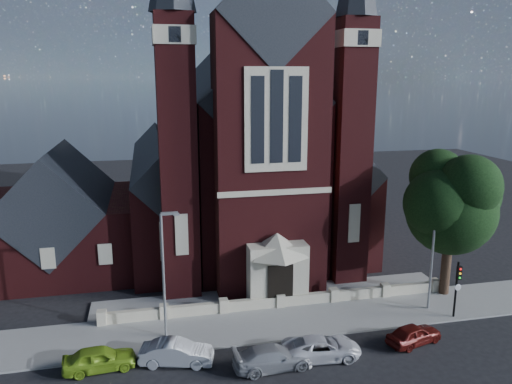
{
  "coord_description": "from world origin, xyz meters",
  "views": [
    {
      "loc": [
        -8.63,
        -24.69,
        15.81
      ],
      "look_at": [
        -0.51,
        12.0,
        7.14
      ],
      "focal_mm": 35.0,
      "sensor_mm": 36.0,
      "label": 1
    }
  ],
  "objects_px": {
    "car_silver_b": "(273,357)",
    "street_lamp_right": "(434,247)",
    "car_dark_red": "(414,334)",
    "car_white_suv": "(321,348)",
    "car_lime_van": "(100,359)",
    "street_lamp_left": "(165,268)",
    "car_silver_a": "(177,353)",
    "traffic_signal": "(457,283)",
    "church": "(237,157)",
    "parish_hall": "(60,222)",
    "street_tree": "(455,205)"
  },
  "relations": [
    {
      "from": "car_lime_van",
      "to": "car_dark_red",
      "type": "bearing_deg",
      "value": -99.02
    },
    {
      "from": "street_lamp_left",
      "to": "traffic_signal",
      "type": "distance_m",
      "value": 19.08
    },
    {
      "from": "parish_hall",
      "to": "car_silver_b",
      "type": "xyz_separation_m",
      "value": [
        13.67,
        -18.61,
        -3.36
      ]
    },
    {
      "from": "street_lamp_left",
      "to": "car_silver_a",
      "type": "bearing_deg",
      "value": -82.74
    },
    {
      "from": "church",
      "to": "parish_hall",
      "type": "distance_m",
      "value": 17.26
    },
    {
      "from": "street_lamp_right",
      "to": "car_lime_van",
      "type": "relative_size",
      "value": 2.05
    },
    {
      "from": "traffic_signal",
      "to": "street_lamp_left",
      "type": "bearing_deg",
      "value": 175.24
    },
    {
      "from": "parish_hall",
      "to": "traffic_signal",
      "type": "distance_m",
      "value": 31.2
    },
    {
      "from": "parish_hall",
      "to": "car_silver_b",
      "type": "relative_size",
      "value": 2.71
    },
    {
      "from": "street_lamp_right",
      "to": "traffic_signal",
      "type": "relative_size",
      "value": 2.02
    },
    {
      "from": "car_lime_van",
      "to": "car_silver_b",
      "type": "height_order",
      "value": "car_lime_van"
    },
    {
      "from": "street_lamp_right",
      "to": "car_silver_a",
      "type": "distance_m",
      "value": 18.3
    },
    {
      "from": "car_lime_van",
      "to": "street_lamp_right",
      "type": "bearing_deg",
      "value": -88.2
    },
    {
      "from": "car_silver_a",
      "to": "car_white_suv",
      "type": "bearing_deg",
      "value": -84.91
    },
    {
      "from": "street_lamp_left",
      "to": "car_white_suv",
      "type": "relative_size",
      "value": 1.77
    },
    {
      "from": "street_lamp_left",
      "to": "street_lamp_right",
      "type": "relative_size",
      "value": 1.0
    },
    {
      "from": "car_lime_van",
      "to": "car_silver_a",
      "type": "xyz_separation_m",
      "value": [
        4.2,
        -0.33,
        0.01
      ]
    },
    {
      "from": "car_silver_b",
      "to": "car_white_suv",
      "type": "xyz_separation_m",
      "value": [
        2.98,
        0.42,
        -0.02
      ]
    },
    {
      "from": "street_lamp_left",
      "to": "street_lamp_right",
      "type": "distance_m",
      "value": 18.0
    },
    {
      "from": "street_lamp_left",
      "to": "car_white_suv",
      "type": "xyz_separation_m",
      "value": [
        8.56,
        -4.19,
        -3.96
      ]
    },
    {
      "from": "church",
      "to": "parish_hall",
      "type": "height_order",
      "value": "church"
    },
    {
      "from": "car_silver_b",
      "to": "car_white_suv",
      "type": "bearing_deg",
      "value": -85.32
    },
    {
      "from": "car_white_suv",
      "to": "car_silver_b",
      "type": "bearing_deg",
      "value": 101.98
    },
    {
      "from": "car_silver_a",
      "to": "car_dark_red",
      "type": "bearing_deg",
      "value": -80.34
    },
    {
      "from": "car_silver_b",
      "to": "street_lamp_left",
      "type": "bearing_deg",
      "value": 47.16
    },
    {
      "from": "car_silver_b",
      "to": "street_lamp_right",
      "type": "bearing_deg",
      "value": -72.94
    },
    {
      "from": "street_lamp_left",
      "to": "car_white_suv",
      "type": "height_order",
      "value": "street_lamp_left"
    },
    {
      "from": "car_silver_a",
      "to": "car_lime_van",
      "type": "bearing_deg",
      "value": 98.74
    },
    {
      "from": "street_lamp_left",
      "to": "car_lime_van",
      "type": "relative_size",
      "value": 2.05
    },
    {
      "from": "car_white_suv",
      "to": "car_dark_red",
      "type": "xyz_separation_m",
      "value": [
        6.02,
        0.28,
        -0.02
      ]
    },
    {
      "from": "car_silver_a",
      "to": "car_dark_red",
      "type": "height_order",
      "value": "car_silver_a"
    },
    {
      "from": "parish_hall",
      "to": "car_dark_red",
      "type": "height_order",
      "value": "parish_hall"
    },
    {
      "from": "parish_hall",
      "to": "car_silver_a",
      "type": "bearing_deg",
      "value": -63.52
    },
    {
      "from": "parish_hall",
      "to": "car_dark_red",
      "type": "distance_m",
      "value": 29.09
    },
    {
      "from": "street_lamp_left",
      "to": "street_lamp_right",
      "type": "xyz_separation_m",
      "value": [
        18.0,
        0.0,
        0.0
      ]
    },
    {
      "from": "church",
      "to": "traffic_signal",
      "type": "relative_size",
      "value": 8.72
    },
    {
      "from": "street_lamp_left",
      "to": "car_silver_b",
      "type": "distance_m",
      "value": 8.24
    },
    {
      "from": "church",
      "to": "street_lamp_left",
      "type": "height_order",
      "value": "church"
    },
    {
      "from": "car_lime_van",
      "to": "car_silver_b",
      "type": "bearing_deg",
      "value": -106.79
    },
    {
      "from": "car_dark_red",
      "to": "car_white_suv",
      "type": "bearing_deg",
      "value": 76.66
    },
    {
      "from": "street_lamp_left",
      "to": "car_silver_b",
      "type": "bearing_deg",
      "value": -39.55
    },
    {
      "from": "street_lamp_right",
      "to": "car_silver_b",
      "type": "relative_size",
      "value": 1.8
    },
    {
      "from": "car_silver_a",
      "to": "parish_hall",
      "type": "bearing_deg",
      "value": 39.74
    },
    {
      "from": "street_lamp_right",
      "to": "traffic_signal",
      "type": "distance_m",
      "value": 2.71
    },
    {
      "from": "street_tree",
      "to": "car_lime_van",
      "type": "xyz_separation_m",
      "value": [
        -24.32,
        -4.39,
        -6.29
      ]
    },
    {
      "from": "street_lamp_right",
      "to": "car_dark_red",
      "type": "height_order",
      "value": "street_lamp_right"
    },
    {
      "from": "car_lime_van",
      "to": "street_lamp_left",
      "type": "bearing_deg",
      "value": -60.08
    },
    {
      "from": "street_lamp_right",
      "to": "car_white_suv",
      "type": "xyz_separation_m",
      "value": [
        -9.44,
        -4.19,
        -3.96
      ]
    },
    {
      "from": "street_tree",
      "to": "car_white_suv",
      "type": "xyz_separation_m",
      "value": [
        -11.94,
        -5.9,
        -6.32
      ]
    },
    {
      "from": "street_tree",
      "to": "car_lime_van",
      "type": "height_order",
      "value": "street_tree"
    }
  ]
}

